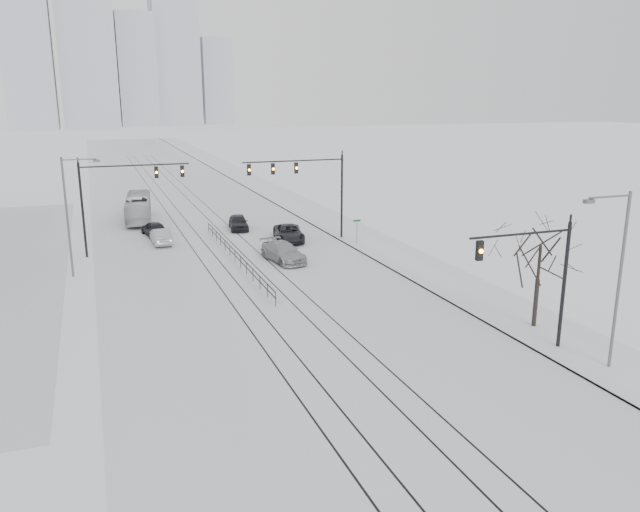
{
  "coord_description": "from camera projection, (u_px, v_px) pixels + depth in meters",
  "views": [
    {
      "loc": [
        -10.54,
        -19.11,
        13.29
      ],
      "look_at": [
        2.97,
        17.74,
        3.2
      ],
      "focal_mm": 35.0,
      "sensor_mm": 36.0,
      "label": 1
    }
  ],
  "objects": [
    {
      "name": "ground",
      "position": [
        405.0,
        449.0,
        24.2
      ],
      "size": [
        500.0,
        500.0,
        0.0
      ],
      "primitive_type": "plane",
      "color": "white",
      "rests_on": "ground"
    },
    {
      "name": "road",
      "position": [
        183.0,
        204.0,
        78.75
      ],
      "size": [
        22.0,
        260.0,
        0.02
      ],
      "primitive_type": "cube",
      "color": "silver",
      "rests_on": "ground"
    },
    {
      "name": "sidewalk_east",
      "position": [
        285.0,
        198.0,
        83.24
      ],
      "size": [
        5.0,
        260.0,
        0.16
      ],
      "primitive_type": "cube",
      "color": "silver",
      "rests_on": "ground"
    },
    {
      "name": "curb",
      "position": [
        267.0,
        199.0,
        82.42
      ],
      "size": [
        0.1,
        260.0,
        0.12
      ],
      "primitive_type": "cube",
      "color": "gray",
      "rests_on": "ground"
    },
    {
      "name": "tram_rails",
      "position": [
        213.0,
        237.0,
        60.56
      ],
      "size": [
        5.3,
        180.0,
        0.01
      ],
      "color": "black",
      "rests_on": "ground"
    },
    {
      "name": "skyline",
      "position": [
        119.0,
        54.0,
        267.03
      ],
      "size": [
        96.0,
        48.0,
        72.0
      ],
      "color": "#A9ADBA",
      "rests_on": "ground"
    },
    {
      "name": "traffic_mast_near",
      "position": [
        541.0,
        271.0,
        32.11
      ],
      "size": [
        6.1,
        0.37,
        7.0
      ],
      "color": "black",
      "rests_on": "ground"
    },
    {
      "name": "traffic_mast_ne",
      "position": [
        308.0,
        180.0,
        57.3
      ],
      "size": [
        9.6,
        0.37,
        8.0
      ],
      "color": "black",
      "rests_on": "ground"
    },
    {
      "name": "traffic_mast_nw",
      "position": [
        118.0,
        190.0,
        52.7
      ],
      "size": [
        9.1,
        0.37,
        8.0
      ],
      "color": "black",
      "rests_on": "ground"
    },
    {
      "name": "street_light_east",
      "position": [
        616.0,
        270.0,
        29.87
      ],
      "size": [
        2.73,
        0.25,
        9.0
      ],
      "color": "#595B60",
      "rests_on": "ground"
    },
    {
      "name": "street_light_west",
      "position": [
        71.0,
        209.0,
        46.11
      ],
      "size": [
        2.73,
        0.25,
        9.0
      ],
      "color": "#595B60",
      "rests_on": "ground"
    },
    {
      "name": "bare_tree",
      "position": [
        540.0,
        255.0,
        35.67
      ],
      "size": [
        4.4,
        4.4,
        6.1
      ],
      "color": "black",
      "rests_on": "ground"
    },
    {
      "name": "median_fence",
      "position": [
        235.0,
        256.0,
        51.35
      ],
      "size": [
        0.06,
        24.0,
        1.0
      ],
      "color": "black",
      "rests_on": "ground"
    },
    {
      "name": "street_sign",
      "position": [
        357.0,
        228.0,
        56.83
      ],
      "size": [
        0.7,
        0.06,
        2.4
      ],
      "color": "#595B60",
      "rests_on": "ground"
    },
    {
      "name": "sedan_sb_inner",
      "position": [
        154.0,
        229.0,
        60.85
      ],
      "size": [
        2.49,
        4.5,
        1.45
      ],
      "primitive_type": "imported",
      "rotation": [
        0.0,
        0.0,
        3.33
      ],
      "color": "black",
      "rests_on": "ground"
    },
    {
      "name": "sedan_sb_outer",
      "position": [
        161.0,
        236.0,
        57.49
      ],
      "size": [
        1.69,
        4.49,
        1.46
      ],
      "primitive_type": "imported",
      "rotation": [
        0.0,
        0.0,
        3.17
      ],
      "color": "#ABADB3",
      "rests_on": "ground"
    },
    {
      "name": "sedan_nb_front",
      "position": [
        289.0,
        233.0,
        58.59
      ],
      "size": [
        3.47,
        5.85,
        1.53
      ],
      "primitive_type": "imported",
      "rotation": [
        0.0,
        0.0,
        -0.18
      ],
      "color": "black",
      "rests_on": "ground"
    },
    {
      "name": "sedan_nb_right",
      "position": [
        283.0,
        252.0,
        51.4
      ],
      "size": [
        3.06,
        5.72,
        1.58
      ],
      "primitive_type": "imported",
      "rotation": [
        0.0,
        0.0,
        0.16
      ],
      "color": "#969A9D",
      "rests_on": "ground"
    },
    {
      "name": "sedan_nb_far",
      "position": [
        238.0,
        222.0,
        63.69
      ],
      "size": [
        2.39,
        4.69,
        1.53
      ],
      "primitive_type": "imported",
      "rotation": [
        0.0,
        0.0,
        -0.13
      ],
      "color": "black",
      "rests_on": "ground"
    },
    {
      "name": "box_truck",
      "position": [
        138.0,
        208.0,
        67.86
      ],
      "size": [
        3.51,
        10.69,
        2.92
      ],
      "primitive_type": "imported",
      "rotation": [
        0.0,
        0.0,
        3.04
      ],
      "color": "#B6B8BB",
      "rests_on": "ground"
    }
  ]
}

